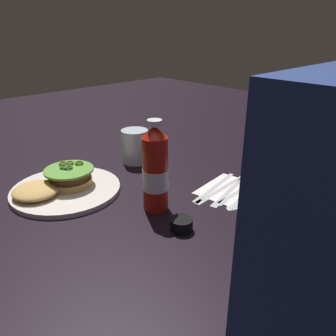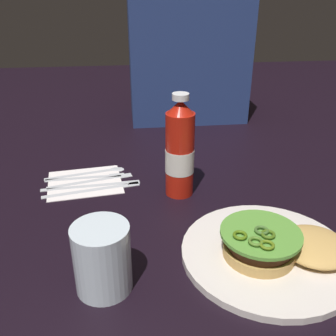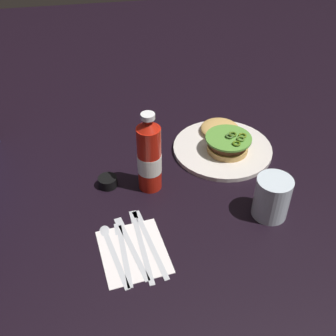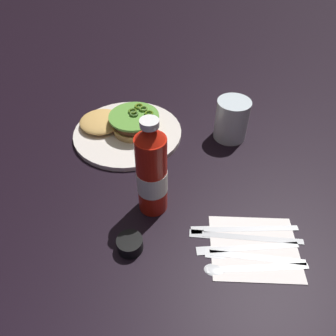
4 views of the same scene
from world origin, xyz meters
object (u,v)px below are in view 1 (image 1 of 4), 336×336
at_px(ketchup_bottle, 155,171).
at_px(fork_utensil, 234,193).
at_px(dinner_plate, 66,190).
at_px(burger_sandwich, 58,181).
at_px(napkin, 231,190).
at_px(condiment_cup, 181,224).
at_px(steak_knife, 227,192).
at_px(spoon_utensil, 241,198).
at_px(table_knife, 218,190).
at_px(butter_knife, 213,188).
at_px(water_glass, 135,146).

distance_m(ketchup_bottle, fork_utensil, 0.23).
xyz_separation_m(ketchup_bottle, fork_utensil, (-0.19, 0.09, -0.09)).
xyz_separation_m(dinner_plate, fork_utensil, (-0.31, 0.32, -0.00)).
xyz_separation_m(burger_sandwich, napkin, (-0.34, 0.31, -0.03)).
height_order(burger_sandwich, condiment_cup, burger_sandwich).
xyz_separation_m(condiment_cup, napkin, (-0.23, -0.04, -0.01)).
relative_size(steak_knife, spoon_utensil, 1.03).
distance_m(steak_knife, spoon_utensil, 0.04).
xyz_separation_m(dinner_plate, burger_sandwich, (0.02, -0.01, 0.03)).
bearing_deg(burger_sandwich, dinner_plate, 147.70).
distance_m(condiment_cup, napkin, 0.24).
xyz_separation_m(condiment_cup, steak_knife, (-0.21, -0.03, -0.01)).
xyz_separation_m(ketchup_bottle, table_knife, (-0.18, 0.05, -0.09)).
xyz_separation_m(burger_sandwich, ketchup_bottle, (-0.13, 0.24, 0.07)).
bearing_deg(burger_sandwich, table_knife, 136.86).
height_order(napkin, butter_knife, butter_knife).
distance_m(water_glass, fork_utensil, 0.37).
height_order(butter_knife, fork_utensil, same).
bearing_deg(fork_utensil, dinner_plate, -46.26).
distance_m(ketchup_bottle, butter_knife, 0.20).
distance_m(dinner_plate, napkin, 0.44).
distance_m(table_knife, spoon_utensil, 0.07).
distance_m(napkin, fork_utensil, 0.03).
height_order(condiment_cup, table_knife, condiment_cup).
xyz_separation_m(ketchup_bottle, steak_knife, (-0.18, 0.08, -0.09)).
bearing_deg(napkin, butter_knife, -49.75).
height_order(water_glass, table_knife, water_glass).
distance_m(napkin, butter_knife, 0.05).
bearing_deg(napkin, condiment_cup, 9.47).
relative_size(napkin, table_knife, 0.75).
bearing_deg(dinner_plate, steak_knife, 134.39).
bearing_deg(napkin, fork_utensil, 53.89).
distance_m(dinner_plate, ketchup_bottle, 0.27).
height_order(steak_knife, fork_utensil, same).
bearing_deg(napkin, ketchup_bottle, -18.52).
relative_size(dinner_plate, table_knife, 1.29).
bearing_deg(steak_knife, water_glass, -84.68).
bearing_deg(burger_sandwich, butter_knife, 138.52).
xyz_separation_m(water_glass, fork_utensil, (-0.04, 0.36, -0.05)).
xyz_separation_m(table_knife, steak_knife, (-0.01, 0.03, -0.00)).
bearing_deg(table_knife, steak_knife, 101.53).
xyz_separation_m(water_glass, butter_knife, (-0.03, 0.30, -0.05)).
height_order(butter_knife, steak_knife, same).
bearing_deg(fork_utensil, steak_knife, -61.73).
bearing_deg(steak_knife, dinner_plate, -45.61).
distance_m(water_glass, napkin, 0.35).
bearing_deg(table_knife, napkin, 147.11).
height_order(napkin, fork_utensil, fork_utensil).
relative_size(water_glass, steak_knife, 0.55).
relative_size(water_glass, fork_utensil, 0.58).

